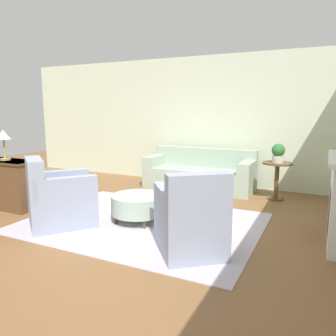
% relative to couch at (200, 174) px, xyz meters
% --- Properties ---
extents(ground_plane, '(16.00, 16.00, 0.00)m').
position_rel_couch_xyz_m(ground_plane, '(0.00, -2.39, -0.31)').
color(ground_plane, brown).
extents(wall_back, '(9.81, 0.12, 2.80)m').
position_rel_couch_xyz_m(wall_back, '(0.00, 0.58, 1.09)').
color(wall_back, beige).
rests_on(wall_back, ground_plane).
extents(rug, '(3.36, 2.51, 0.01)m').
position_rel_couch_xyz_m(rug, '(0.00, -2.39, -0.31)').
color(rug, '#BCB2C1').
rests_on(rug, ground_plane).
extents(couch, '(2.27, 0.85, 0.84)m').
position_rel_couch_xyz_m(couch, '(0.00, 0.00, 0.00)').
color(couch, '#9EB29E').
rests_on(couch, ground_plane).
extents(armchair_left, '(1.09, 1.12, 0.99)m').
position_rel_couch_xyz_m(armchair_left, '(-1.02, -3.03, 0.07)').
color(armchair_left, '#8E99B2').
rests_on(armchair_left, rug).
extents(armchair_right, '(1.09, 1.12, 0.99)m').
position_rel_couch_xyz_m(armchair_right, '(1.02, -3.03, 0.07)').
color(armchair_right, '#8E99B2').
rests_on(armchair_right, rug).
extents(ottoman_table, '(0.80, 0.80, 0.39)m').
position_rel_couch_xyz_m(ottoman_table, '(-0.09, -2.35, -0.05)').
color(ottoman_table, '#9EB29E').
rests_on(ottoman_table, rug).
extents(side_table, '(0.54, 0.54, 0.70)m').
position_rel_couch_xyz_m(side_table, '(1.59, -0.19, 0.16)').
color(side_table, brown).
rests_on(side_table, ground_plane).
extents(dresser, '(1.15, 0.49, 0.82)m').
position_rel_couch_xyz_m(dresser, '(-2.47, -2.71, 0.11)').
color(dresser, brown).
rests_on(dresser, ground_plane).
extents(potted_plant_on_side_table, '(0.24, 0.24, 0.35)m').
position_rel_couch_xyz_m(potted_plant_on_side_table, '(1.59, -0.19, 0.57)').
color(potted_plant_on_side_table, beige).
rests_on(potted_plant_on_side_table, side_table).
extents(table_lamp, '(0.24, 0.24, 0.51)m').
position_rel_couch_xyz_m(table_lamp, '(-2.47, -2.71, 0.89)').
color(table_lamp, tan).
rests_on(table_lamp, dresser).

